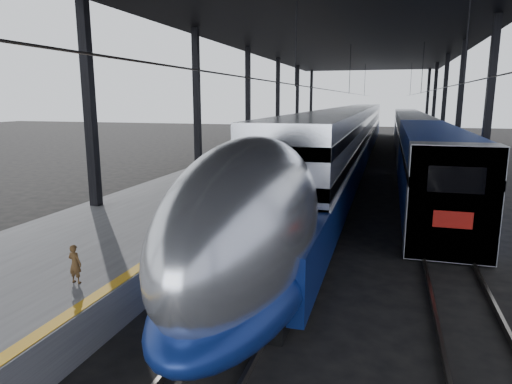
% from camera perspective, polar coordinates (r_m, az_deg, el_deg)
% --- Properties ---
extents(ground, '(160.00, 160.00, 0.00)m').
position_cam_1_polar(ground, '(12.16, -9.95, -13.17)').
color(ground, black).
rests_on(ground, ground).
extents(platform, '(6.00, 80.00, 1.00)m').
position_cam_1_polar(platform, '(31.39, 0.33, 3.19)').
color(platform, '#4C4C4F').
rests_on(platform, ground).
extents(yellow_strip, '(0.30, 80.00, 0.01)m').
position_cam_1_polar(yellow_strip, '(30.68, 5.38, 3.90)').
color(yellow_strip, '#CA8D13').
rests_on(yellow_strip, platform).
extents(rails, '(6.52, 80.00, 0.16)m').
position_cam_1_polar(rails, '(30.28, 15.05, 1.68)').
color(rails, slate).
rests_on(rails, ground).
extents(canopy, '(18.00, 75.00, 9.47)m').
position_cam_1_polar(canopy, '(30.30, 10.80, 19.04)').
color(canopy, black).
rests_on(canopy, ground).
extents(tgv_train, '(3.05, 65.20, 4.37)m').
position_cam_1_polar(tgv_train, '(37.46, 11.65, 6.69)').
color(tgv_train, silver).
rests_on(tgv_train, ground).
extents(second_train, '(2.69, 56.05, 3.71)m').
position_cam_1_polar(second_train, '(41.98, 19.03, 6.57)').
color(second_train, navy).
rests_on(second_train, ground).
extents(child, '(0.34, 0.24, 0.89)m').
position_cam_1_polar(child, '(11.05, -21.69, -8.34)').
color(child, '#4A3218').
rests_on(child, platform).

